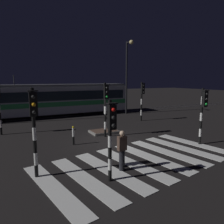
# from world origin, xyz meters

# --- Properties ---
(ground_plane) EXTENTS (120.00, 120.00, 0.00)m
(ground_plane) POSITION_xyz_m (0.00, 0.00, 0.00)
(ground_plane) COLOR black
(rail_near) EXTENTS (80.00, 0.12, 0.03)m
(rail_near) POSITION_xyz_m (0.00, 10.15, 0.01)
(rail_near) COLOR #59595E
(rail_near) RESTS_ON ground
(rail_far) EXTENTS (80.00, 0.12, 0.03)m
(rail_far) POSITION_xyz_m (0.00, 11.58, 0.01)
(rail_far) COLOR #59595E
(rail_far) RESTS_ON ground
(crosswalk_zebra) EXTENTS (10.09, 6.38, 0.02)m
(crosswalk_zebra) POSITION_xyz_m (-0.00, -3.36, 0.01)
(crosswalk_zebra) COLOR silver
(crosswalk_zebra) RESTS_ON ground
(traffic_island) EXTENTS (1.91, 1.35, 0.18)m
(traffic_island) POSITION_xyz_m (0.65, 2.25, 0.09)
(traffic_island) COLOR slate
(traffic_island) RESTS_ON ground
(traffic_light_corner_near_left) EXTENTS (0.36, 0.42, 3.49)m
(traffic_light_corner_near_left) POSITION_xyz_m (-4.66, -3.05, 2.30)
(traffic_light_corner_near_left) COLOR black
(traffic_light_corner_near_left) RESTS_ON ground
(traffic_light_kerb_mid_left) EXTENTS (0.36, 0.42, 3.07)m
(traffic_light_kerb_mid_left) POSITION_xyz_m (-2.24, -4.62, 2.02)
(traffic_light_kerb_mid_left) COLOR black
(traffic_light_kerb_mid_left) RESTS_ON ground
(traffic_light_median_centre) EXTENTS (0.36, 0.42, 3.56)m
(traffic_light_median_centre) POSITION_xyz_m (0.28, 1.17, 2.35)
(traffic_light_median_centre) COLOR black
(traffic_light_median_centre) RESTS_ON ground
(traffic_light_corner_far_right) EXTENTS (0.36, 0.42, 3.52)m
(traffic_light_corner_far_right) POSITION_xyz_m (5.54, 4.67, 2.32)
(traffic_light_corner_far_right) COLOR black
(traffic_light_corner_far_right) RESTS_ON ground
(traffic_light_corner_near_right) EXTENTS (0.36, 0.42, 3.28)m
(traffic_light_corner_near_right) POSITION_xyz_m (4.49, -2.88, 2.17)
(traffic_light_corner_near_right) COLOR black
(traffic_light_corner_near_right) RESTS_ON ground
(street_lamp_trackside_right) EXTENTS (0.44, 1.21, 7.69)m
(street_lamp_trackside_right) POSITION_xyz_m (6.41, 8.67, 4.83)
(street_lamp_trackside_right) COLOR black
(street_lamp_trackside_right) RESTS_ON ground
(tram) EXTENTS (17.71, 2.58, 4.15)m
(tram) POSITION_xyz_m (-1.94, 10.86, 1.75)
(tram) COLOR silver
(tram) RESTS_ON ground
(pedestrian_waiting_at_kerb) EXTENTS (0.36, 0.24, 1.71)m
(pedestrian_waiting_at_kerb) POSITION_xyz_m (-1.38, -3.92, 0.88)
(pedestrian_waiting_at_kerb) COLOR black
(pedestrian_waiting_at_kerb) RESTS_ON ground
(bollard_island_edge) EXTENTS (0.12, 0.12, 1.11)m
(bollard_island_edge) POSITION_xyz_m (-2.13, 0.46, 0.56)
(bollard_island_edge) COLOR black
(bollard_island_edge) RESTS_ON ground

